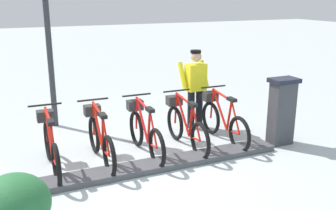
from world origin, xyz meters
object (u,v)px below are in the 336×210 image
bike_docked_2 (144,131)px  bike_docked_3 (100,138)px  bike_docked_1 (185,125)px  bike_docked_0 (222,120)px  payment_kiosk (282,110)px  bike_docked_4 (51,145)px  lamp_post (46,8)px  worker_near_rack (195,86)px

bike_docked_2 → bike_docked_3: (0.00, 0.80, 0.00)m
bike_docked_1 → bike_docked_0: bearing=-90.0°
payment_kiosk → bike_docked_3: bearing=80.3°
bike_docked_4 → payment_kiosk: bearing=-97.9°
bike_docked_2 → lamp_post: (2.25, 1.23, 2.07)m
bike_docked_3 → lamp_post: bearing=10.7°
bike_docked_2 → worker_near_rack: bearing=-58.1°
bike_docked_1 → bike_docked_3: (0.00, 1.61, 0.00)m
bike_docked_2 → lamp_post: bearing=28.7°
worker_near_rack → payment_kiosk: bearing=-145.3°
bike_docked_4 → worker_near_rack: 3.27m
bike_docked_2 → bike_docked_4: size_ratio=1.00×
bike_docked_1 → bike_docked_3: 1.61m
worker_near_rack → lamp_post: lamp_post is taller
bike_docked_0 → lamp_post: bearing=51.6°
payment_kiosk → bike_docked_1: payment_kiosk is taller
payment_kiosk → bike_docked_1: (0.57, 1.73, -0.24)m
lamp_post → worker_near_rack: bearing=-115.8°
bike_docked_3 → worker_near_rack: (0.93, -2.30, 0.48)m
bike_docked_3 → bike_docked_2: bearing=-90.0°
lamp_post → bike_docked_2: bearing=-151.3°
bike_docked_3 → worker_near_rack: size_ratio=1.04×
bike_docked_0 → lamp_post: 4.17m
lamp_post → bike_docked_3: bearing=-169.3°
bike_docked_4 → lamp_post: size_ratio=0.45×
payment_kiosk → lamp_post: bearing=53.2°
bike_docked_0 → bike_docked_1: same height
payment_kiosk → bike_docked_3: size_ratio=0.74×
payment_kiosk → lamp_post: (2.82, 3.77, 1.83)m
worker_near_rack → bike_docked_2: bearing=121.9°
worker_near_rack → lamp_post: (1.32, 2.73, 1.59)m
bike_docked_0 → bike_docked_3: 2.41m
payment_kiosk → bike_docked_0: payment_kiosk is taller
bike_docked_3 → bike_docked_4: (0.00, 0.80, 0.00)m
bike_docked_3 → bike_docked_4: size_ratio=1.00×
payment_kiosk → bike_docked_0: bearing=58.5°
bike_docked_3 → lamp_post: 3.08m
bike_docked_3 → lamp_post: size_ratio=0.45×
worker_near_rack → lamp_post: 3.42m
bike_docked_1 → lamp_post: bearing=42.1°
lamp_post → bike_docked_0: bearing=-128.4°
bike_docked_0 → bike_docked_3: bearing=90.0°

